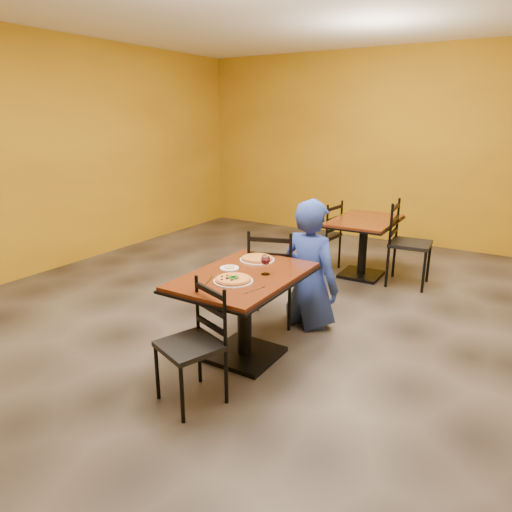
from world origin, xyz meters
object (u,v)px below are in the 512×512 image
Objects in this scene: plate_far at (257,260)px; pizza_main at (233,279)px; table_main at (244,296)px; wine_glass at (266,264)px; chair_main_near at (190,346)px; chair_main_far at (273,275)px; plate_main at (233,281)px; chair_second_left at (321,235)px; side_plate at (229,268)px; pizza_far at (257,258)px; table_second at (364,235)px; diner at (311,263)px; chair_second_right at (410,244)px.

pizza_main is at bearing -76.99° from plate_far.
wine_glass is at bearing 29.89° from table_main.
chair_main_far reaches higher than chair_main_near.
plate_main is (-0.00, 0.54, 0.32)m from chair_main_near.
side_plate is at bearing 12.07° from chair_second_left.
pizza_main reaches higher than plate_far.
chair_second_left is 2.98× the size of plate_far.
chair_main_far is at bearing 102.04° from table_main.
chair_main_near is 1.16m from plate_far.
table_second is at bearing 83.36° from pizza_far.
diner is at bearing 26.82° from chair_second_left.
pizza_main is 0.32m from side_plate.
plate_far is at bearing 131.82° from wine_glass.
chair_second_left is 2.98× the size of plate_main.
chair_main_far reaches higher than wine_glass.
diner is (0.18, 0.90, 0.07)m from table_main.
chair_main_near is 1.17m from pizza_far.
chair_main_far is at bearing 101.18° from pizza_main.
side_plate is at bearing 78.34° from diner.
side_plate is at bearing 130.22° from pizza_main.
pizza_far is (-0.25, -2.16, 0.22)m from table_second.
chair_second_right is (1.16, 0.00, 0.05)m from chair_second_left.
chair_main_near is 5.46× the size of side_plate.
wine_glass is at bearing 95.64° from chair_main_far.
pizza_far is at bearing 0.00° from plate_far.
table_second is 0.89× the size of diner.
chair_main_near is 2.82× the size of plate_far.
chair_main_near is at bearing -87.95° from table_main.
chair_main_far is at bearing 32.09° from diner.
chair_main_far is 0.40m from diner.
pizza_far is (-0.28, -0.52, 0.14)m from diner.
chair_main_near is 0.91× the size of chair_main_far.
plate_main is 1.00× the size of plate_far.
chair_second_right is 2.33m from plate_far.
chair_main_far reaches higher than plate_main.
table_second is 2.46m from wine_glass.
chair_main_near is at bearing 77.98° from chair_main_far.
table_main is at bearing 111.73° from chair_main_near.
table_main is 1.41× the size of chair_main_near.
table_second is at bearing 86.69° from table_main.
plate_far is at bearing -96.64° from table_second.
chair_main_near reaches higher than table_main.
diner is at bearing 78.66° from table_main.
chair_second_right is at bearing 75.57° from plate_main.
side_plate is (-0.36, -0.85, 0.13)m from diner.
chair_main_near is 0.95× the size of chair_second_left.
chair_main_near is at bearing -98.60° from wine_glass.
chair_second_left is at bearing 98.69° from plate_far.
pizza_main is at bearing -82.29° from table_main.
diner is (0.15, 1.64, 0.19)m from chair_main_near.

